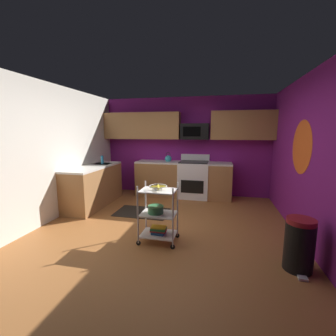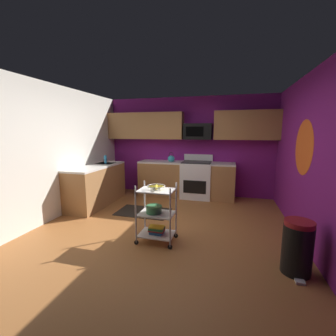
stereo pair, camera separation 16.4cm
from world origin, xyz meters
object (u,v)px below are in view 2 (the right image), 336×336
at_px(oven_range, 196,179).
at_px(trash_can, 297,247).
at_px(kettle, 171,159).
at_px(fruit_bowl, 156,187).
at_px(dish_soap_bottle, 105,159).
at_px(book_stack, 157,230).
at_px(microwave, 198,132).
at_px(rolling_cart, 157,214).
at_px(mixing_bowl_large, 154,209).

relative_size(oven_range, trash_can, 1.67).
xyz_separation_m(oven_range, kettle, (-0.68, -0.00, 0.52)).
xyz_separation_m(fruit_bowl, kettle, (-0.42, 2.56, 0.12)).
distance_m(dish_soap_bottle, trash_can, 4.37).
height_order(dish_soap_bottle, trash_can, dish_soap_bottle).
bearing_deg(dish_soap_bottle, book_stack, -43.11).
relative_size(microwave, dish_soap_bottle, 3.50).
xyz_separation_m(rolling_cart, kettle, (-0.42, 2.56, 0.54)).
xyz_separation_m(kettle, trash_can, (2.30, -2.88, -0.67)).
bearing_deg(fruit_bowl, trash_can, -9.64).
distance_m(fruit_bowl, trash_can, 1.98).
bearing_deg(oven_range, rolling_cart, -95.72).
distance_m(fruit_bowl, dish_soap_bottle, 2.60).
relative_size(oven_range, dish_soap_bottle, 5.50).
bearing_deg(rolling_cart, microwave, 84.51).
xyz_separation_m(kettle, dish_soap_bottle, (-1.48, -0.78, 0.02)).
bearing_deg(microwave, dish_soap_bottle, -157.50).
relative_size(kettle, dish_soap_bottle, 1.32).
bearing_deg(kettle, fruit_bowl, -80.66).
xyz_separation_m(mixing_bowl_large, trash_can, (1.92, -0.32, -0.19)).
bearing_deg(kettle, trash_can, -51.38).
distance_m(oven_range, book_stack, 2.59).
xyz_separation_m(microwave, book_stack, (-0.26, -2.67, -1.51)).
distance_m(microwave, fruit_bowl, 2.80).
xyz_separation_m(oven_range, book_stack, (-0.26, -2.56, -0.29)).
xyz_separation_m(mixing_bowl_large, dish_soap_bottle, (-1.85, 1.77, 0.50)).
xyz_separation_m(oven_range, dish_soap_bottle, (-2.15, -0.79, 0.54)).
xyz_separation_m(microwave, trash_can, (1.62, -2.98, -1.37)).
bearing_deg(kettle, dish_soap_bottle, -152.04).
height_order(oven_range, trash_can, oven_range).
distance_m(mixing_bowl_large, dish_soap_bottle, 2.61).
height_order(mixing_bowl_large, trash_can, trash_can).
distance_m(microwave, trash_can, 3.66).
bearing_deg(book_stack, mixing_bowl_large, 180.00).
xyz_separation_m(dish_soap_bottle, trash_can, (3.77, -2.09, -0.69)).
relative_size(microwave, trash_can, 1.06).
xyz_separation_m(book_stack, trash_can, (1.88, -0.32, 0.14)).
bearing_deg(fruit_bowl, kettle, 99.34).
bearing_deg(dish_soap_bottle, mixing_bowl_large, -43.76).
bearing_deg(dish_soap_bottle, microwave, 22.50).
bearing_deg(fruit_bowl, dish_soap_bottle, 136.89).
bearing_deg(mixing_bowl_large, rolling_cart, -0.00).
relative_size(dish_soap_bottle, trash_can, 0.30).
distance_m(rolling_cart, dish_soap_bottle, 2.66).
height_order(oven_range, mixing_bowl_large, oven_range).
bearing_deg(oven_range, dish_soap_bottle, -159.92).
bearing_deg(oven_range, fruit_bowl, -95.72).
relative_size(microwave, rolling_cart, 0.77).
bearing_deg(oven_range, kettle, -179.67).
bearing_deg(microwave, trash_can, -61.50).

